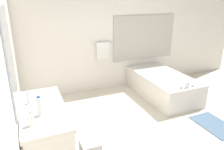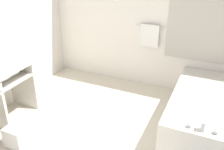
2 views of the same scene
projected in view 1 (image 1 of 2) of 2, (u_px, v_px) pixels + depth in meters
The scene contains 10 objects.
ground_plane at pixel (164, 133), 3.72m from camera, with size 16.00×16.00×0.00m, color beige.
wall_back_with_blinds at pixel (114, 34), 5.20m from camera, with size 7.40×0.13×2.70m.
wall_left_with_mirror at pixel (8, 75), 2.44m from camera, with size 0.08×7.40×2.70m.
vanity_counter at pixel (45, 122), 2.87m from camera, with size 0.56×1.28×0.86m.
sink_faucet at pixel (28, 97), 2.85m from camera, with size 0.09×0.04×0.18m.
bathtub at pixel (162, 84), 5.04m from camera, with size 0.95×1.80×0.62m.
water_bottle_1 at pixel (39, 106), 2.55m from camera, with size 0.07×0.07×0.25m.
soap_dispenser at pixel (31, 119), 2.37m from camera, with size 0.06×0.06×0.17m.
waste_bin at pixel (90, 150), 3.08m from camera, with size 0.27×0.27×0.28m.
bath_mat at pixel (215, 125), 3.92m from camera, with size 0.50×0.79×0.02m.
Camera 1 is at (-2.04, -2.57, 2.19)m, focal length 35.00 mm.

